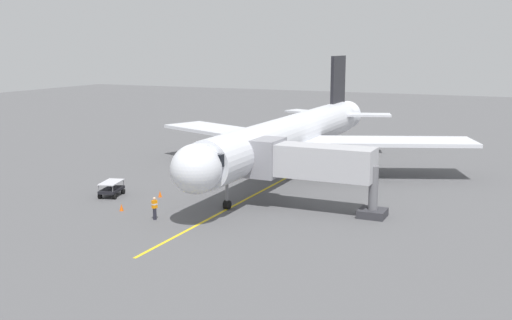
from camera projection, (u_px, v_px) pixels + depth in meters
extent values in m
plane|color=#565659|center=(278.00, 174.00, 61.31)|extent=(220.00, 220.00, 0.00)
cube|color=yellow|center=(265.00, 189.00, 55.06)|extent=(0.38, 40.00, 0.01)
cylinder|color=silver|center=(290.00, 135.00, 59.68)|extent=(3.92, 34.01, 3.80)
ellipsoid|color=silver|center=(196.00, 169.00, 43.40)|extent=(3.62, 4.01, 3.61)
cone|color=silver|center=(344.00, 116.00, 76.22)|extent=(3.43, 3.01, 3.42)
cube|color=black|center=(206.00, 158.00, 44.55)|extent=(3.24, 1.61, 0.90)
cube|color=silver|center=(386.00, 141.00, 59.64)|extent=(17.76, 11.16, 0.36)
cylinder|color=black|center=(350.00, 159.00, 58.59)|extent=(2.31, 3.41, 2.30)
cylinder|color=black|center=(345.00, 162.00, 57.03)|extent=(2.10, 0.21, 2.10)
cube|color=silver|center=(229.00, 131.00, 66.59)|extent=(17.75, 11.26, 0.36)
cylinder|color=black|center=(241.00, 151.00, 63.32)|extent=(2.31, 3.41, 2.30)
cylinder|color=black|center=(234.00, 153.00, 61.76)|extent=(2.10, 0.21, 2.10)
cube|color=black|center=(338.00, 86.00, 72.84)|extent=(0.38, 4.80, 7.20)
cube|color=silver|center=(363.00, 115.00, 71.85)|extent=(6.83, 4.24, 0.24)
cube|color=silver|center=(311.00, 112.00, 74.47)|extent=(6.83, 4.28, 0.24)
cylinder|color=slate|center=(227.00, 188.00, 48.04)|extent=(0.24, 0.24, 2.77)
cylinder|color=black|center=(227.00, 205.00, 48.29)|extent=(0.45, 0.70, 0.70)
cylinder|color=slate|center=(325.00, 154.00, 61.70)|extent=(0.24, 0.24, 2.77)
cylinder|color=black|center=(324.00, 168.00, 61.95)|extent=(0.45, 1.10, 1.10)
cylinder|color=slate|center=(277.00, 150.00, 63.82)|extent=(0.24, 0.24, 2.77)
cylinder|color=black|center=(277.00, 164.00, 64.07)|extent=(0.45, 1.10, 1.10)
cube|color=#B7B7BC|center=(317.00, 161.00, 47.23)|extent=(9.01, 2.63, 2.50)
cube|color=gray|center=(263.00, 157.00, 49.06)|extent=(2.81, 3.21, 3.00)
cylinder|color=slate|center=(373.00, 192.00, 45.75)|extent=(0.70, 0.70, 3.90)
cube|color=#333338|center=(372.00, 213.00, 46.05)|extent=(2.00, 2.00, 0.60)
cylinder|color=#23232D|center=(155.00, 214.00, 45.34)|extent=(0.26, 0.26, 0.88)
cube|color=orange|center=(154.00, 204.00, 45.21)|extent=(0.38, 0.45, 0.60)
cube|color=silver|center=(154.00, 204.00, 45.21)|extent=(0.40, 0.47, 0.10)
sphere|color=beige|center=(154.00, 199.00, 45.13)|extent=(0.22, 0.22, 0.22)
cube|color=black|center=(112.00, 190.00, 52.37)|extent=(2.02, 2.87, 0.24)
cube|color=silver|center=(111.00, 182.00, 52.25)|extent=(2.02, 2.87, 0.08)
cylinder|color=slate|center=(113.00, 189.00, 51.03)|extent=(0.06, 0.06, 0.55)
cylinder|color=slate|center=(99.00, 188.00, 51.23)|extent=(0.06, 0.06, 0.55)
cylinder|color=slate|center=(123.00, 182.00, 53.36)|extent=(0.06, 0.06, 0.55)
cylinder|color=slate|center=(110.00, 182.00, 53.56)|extent=(0.06, 0.06, 0.55)
cylinder|color=black|center=(115.00, 197.00, 51.41)|extent=(0.35, 0.49, 0.44)
cylinder|color=black|center=(100.00, 196.00, 51.62)|extent=(0.35, 0.49, 0.44)
cylinder|color=black|center=(123.00, 191.00, 53.25)|extent=(0.35, 0.49, 0.44)
cylinder|color=black|center=(109.00, 191.00, 53.46)|extent=(0.35, 0.49, 0.44)
cone|color=#F2590F|center=(121.00, 207.00, 47.79)|extent=(0.32, 0.32, 0.55)
cone|color=#F2590F|center=(160.00, 194.00, 52.11)|extent=(0.32, 0.32, 0.55)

